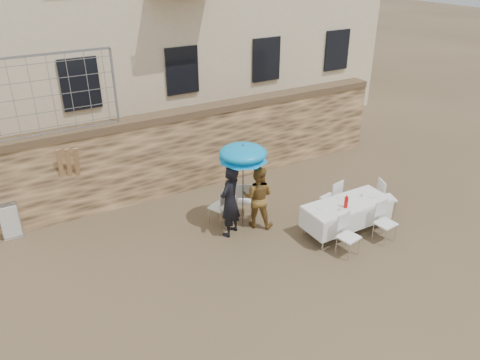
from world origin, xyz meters
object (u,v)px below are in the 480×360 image
umbrella (243,156)px  table_chair_side (387,197)px  couple_chair_right (244,199)px  man_suit (230,201)px  soda_bottle (346,202)px  chair_stack_right (9,219)px  table_chair_front_left (349,236)px  woman_dress (258,197)px  banquet_table (348,204)px  table_chair_front_right (386,222)px  table_chair_back (331,197)px  couple_chair_left (219,206)px

umbrella → table_chair_side: umbrella is taller
couple_chair_right → table_chair_side: size_ratio=1.00×
man_suit → couple_chair_right: (0.70, 0.55, -0.39)m
soda_bottle → chair_stack_right: soda_bottle is taller
soda_bottle → table_chair_front_left: (-0.40, -0.60, -0.43)m
man_suit → woman_dress: size_ratio=1.12×
banquet_table → table_chair_side: 1.43m
soda_bottle → couple_chair_right: bearing=127.5°
soda_bottle → table_chair_side: bearing=8.9°
man_suit → table_chair_front_right: (2.91, -2.02, -0.39)m
chair_stack_right → table_chair_front_left: bearing=-35.6°
banquet_table → table_chair_front_right: size_ratio=2.19×
woman_dress → table_chair_front_right: size_ratio=1.62×
banquet_table → table_chair_back: bearing=76.0°
table_chair_front_right → table_chair_back: (-0.30, 1.55, 0.00)m
man_suit → table_chair_front_left: man_suit is taller
table_chair_side → table_chair_back: bearing=79.5°
couple_chair_left → table_chair_side: bearing=130.3°
banquet_table → table_chair_front_left: (-0.60, -0.75, -0.25)m
umbrella → chair_stack_right: (-4.84, 2.35, -1.42)m
soda_bottle → table_chair_front_right: bearing=-40.6°
woman_dress → soda_bottle: size_ratio=5.98×
woman_dress → table_chair_back: (1.86, -0.47, -0.30)m
table_chair_front_right → couple_chair_left: bearing=133.4°
couple_chair_left → soda_bottle: size_ratio=3.69×
woman_dress → table_chair_front_left: woman_dress is taller
table_chair_front_right → umbrella: bearing=134.7°
table_chair_back → table_chair_side: (1.20, -0.70, 0.00)m
table_chair_front_left → table_chair_side: size_ratio=1.00×
table_chair_side → woman_dress: bearing=88.9°
umbrella → table_chair_front_right: bearing=-40.2°
table_chair_side → chair_stack_right: table_chair_side is taller
man_suit → woman_dress: 0.76m
woman_dress → soda_bottle: (1.46, -1.42, 0.13)m
couple_chair_right → table_chair_side: same height
couple_chair_right → banquet_table: (1.71, -1.82, 0.25)m
couple_chair_right → table_chair_front_right: 3.38m
table_chair_front_left → table_chair_back: bearing=52.2°
table_chair_back → table_chair_front_left: bearing=51.5°
umbrella → banquet_table: size_ratio=0.95×
umbrella → table_chair_back: 2.67m
table_chair_side → chair_stack_right: (-8.25, 3.62, -0.02)m
couple_chair_left → soda_bottle: 2.99m
couple_chair_right → banquet_table: 2.50m
couple_chair_right → banquet_table: size_ratio=0.46×
soda_bottle → woman_dress: bearing=135.8°
man_suit → table_chair_side: man_suit is taller
couple_chair_right → table_chair_front_left: size_ratio=1.00×
man_suit → soda_bottle: size_ratio=6.72×
man_suit → table_chair_back: 2.68m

